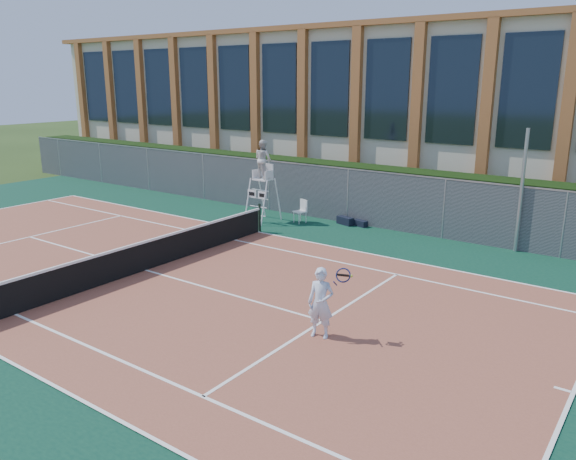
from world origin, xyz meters
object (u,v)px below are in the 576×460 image
Objects in this scene: umpire_chair at (263,162)px; plastic_chair at (302,209)px; tennis_player at (321,303)px; steel_pole at (521,191)px.

plastic_chair is (1.40, 0.71, -1.90)m from umpire_chair.
umpire_chair is 2.06× the size of tennis_player.
steel_pole reaches higher than umpire_chair.
tennis_player is (7.73, -7.79, -1.62)m from umpire_chair.
plastic_chair is at bearing 126.67° from tennis_player.
tennis_player is (6.33, -8.50, 0.28)m from plastic_chair.
umpire_chair reaches higher than plastic_chair.
steel_pole reaches higher than plastic_chair.
tennis_player reaches higher than plastic_chair.
plastic_chair is at bearing -173.40° from steel_pole.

